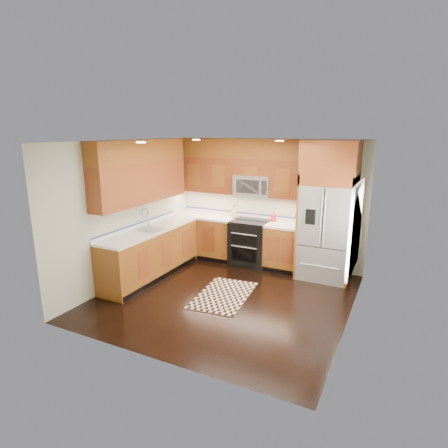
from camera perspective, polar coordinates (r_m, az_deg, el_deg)
The scene contains 16 objects.
ground at distance 6.51m, azimuth 0.25°, elevation -11.00°, with size 4.00×4.00×0.00m, color black.
wall_back at distance 7.88m, azimuth 6.70°, elevation 3.33°, with size 4.00×0.02×2.60m, color beige.
wall_left at distance 7.16m, azimuth -14.26°, elevation 1.89°, with size 0.02×4.00×2.60m, color beige.
wall_right at distance 5.52m, azimuth 19.24°, elevation -2.08°, with size 0.02×4.00×2.60m, color beige.
window at distance 5.69m, azimuth 19.37°, elevation -0.58°, with size 0.04×1.10×1.30m.
base_cabinets at distance 7.64m, azimuth -5.08°, elevation -3.56°, with size 2.85×3.00×0.90m.
countertop at distance 7.54m, azimuth -3.78°, elevation -0.07°, with size 2.86×3.01×0.04m.
upper_cabinets at distance 7.44m, azimuth -4.05°, elevation 8.39°, with size 2.85×3.00×1.15m.
range at distance 7.86m, azimuth 3.99°, elevation -2.87°, with size 0.76×0.67×0.95m.
microwave at distance 7.72m, azimuth 4.51°, elevation 5.87°, with size 0.76×0.40×0.42m.
refrigerator at distance 7.19m, azimuth 15.47°, elevation 1.89°, with size 0.98×0.75×2.60m.
sink_faucet at distance 7.24m, azimuth -11.35°, elevation -0.33°, with size 0.54×0.44×0.37m.
rug at distance 6.56m, azimuth -0.04°, elevation -10.76°, with size 0.83×1.38×0.01m, color black.
knife_block at distance 8.02m, azimuth 1.59°, elevation 1.85°, with size 0.15×0.17×0.29m.
utensil_crock at distance 7.72m, azimuth 7.57°, elevation 1.14°, with size 0.14×0.14×0.30m.
cutting_board at distance 7.68m, azimuth 11.72°, elevation 0.15°, with size 0.29×0.29×0.02m, color brown.
Camera 1 is at (2.60, -5.29, 2.77)m, focal length 30.00 mm.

